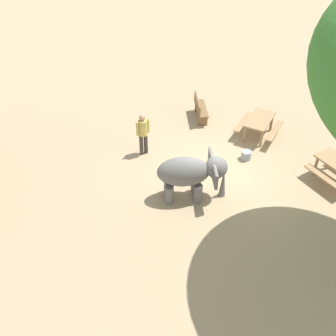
# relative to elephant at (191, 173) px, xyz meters

# --- Properties ---
(ground_plane) EXTENTS (60.00, 60.00, 0.00)m
(ground_plane) POSITION_rel_elephant_xyz_m (1.00, -0.92, -0.97)
(ground_plane) COLOR tan
(elephant) EXTENTS (1.47, 2.17, 1.51)m
(elephant) POSITION_rel_elephant_xyz_m (0.00, 0.00, 0.00)
(elephant) COLOR slate
(elephant) RESTS_ON ground_plane
(person_handler) EXTENTS (0.32, 0.47, 1.62)m
(person_handler) POSITION_rel_elephant_xyz_m (2.41, 1.36, -0.02)
(person_handler) COLOR #3F3833
(person_handler) RESTS_ON ground_plane
(wooden_bench) EXTENTS (1.40, 0.41, 0.88)m
(wooden_bench) POSITION_rel_elephant_xyz_m (4.59, -0.98, -0.50)
(wooden_bench) COLOR brown
(wooden_bench) RESTS_ON ground_plane
(picnic_table_near) EXTENTS (2.07, 2.06, 0.78)m
(picnic_table_near) POSITION_rel_elephant_xyz_m (3.14, -3.01, -0.38)
(picnic_table_near) COLOR #9E7A51
(picnic_table_near) RESTS_ON ground_plane
(feed_bucket) EXTENTS (0.36, 0.36, 0.32)m
(feed_bucket) POSITION_rel_elephant_xyz_m (1.77, -2.23, -0.81)
(feed_bucket) COLOR gray
(feed_bucket) RESTS_ON ground_plane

